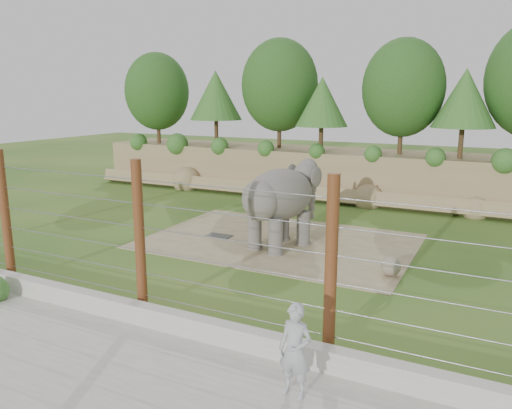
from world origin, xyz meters
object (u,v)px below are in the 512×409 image
at_px(elephant, 280,207).
at_px(zookeeper, 295,351).
at_px(barrier_fence, 140,238).
at_px(stone_ball, 391,266).

height_order(elephant, zookeeper, elephant).
bearing_deg(zookeeper, barrier_fence, 168.01).
distance_m(barrier_fence, zookeeper, 5.26).
bearing_deg(elephant, stone_ball, -0.52).
distance_m(elephant, zookeeper, 9.40).
bearing_deg(elephant, zookeeper, -48.75).
relative_size(stone_ball, zookeeper, 0.34).
bearing_deg(zookeeper, stone_ball, 94.17).
distance_m(stone_ball, barrier_fence, 7.78).
xyz_separation_m(stone_ball, zookeeper, (-0.26, -7.20, 0.59)).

